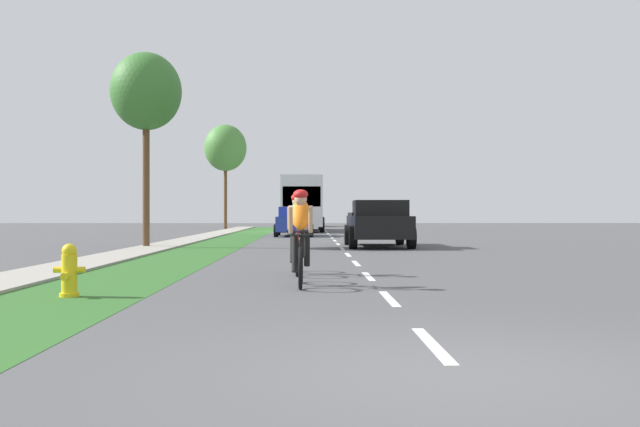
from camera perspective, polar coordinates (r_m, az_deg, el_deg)
name	(u,v)px	position (r m, az deg, el deg)	size (l,w,h in m)	color
ground_plane	(341,247)	(25.30, 1.65, -2.68)	(120.00, 120.00, 0.00)	#4C4C4F
grass_verge	(212,247)	(25.50, -8.63, -2.65)	(2.23, 70.00, 0.01)	#2D6026
sidewalk_concrete	(159,247)	(25.81, -12.69, -2.62)	(1.45, 70.00, 0.10)	#9E998E
lane_markings_center	(336,242)	(29.29, 1.30, -2.30)	(0.12, 54.30, 0.01)	white
fire_hydrant_yellow	(69,271)	(10.85, -19.36, -4.35)	(0.44, 0.38, 0.76)	yellow
cyclist_lead	(301,237)	(11.67, -1.54, -1.88)	(0.42, 1.72, 1.58)	black
cyclist_trailing	(298,233)	(13.95, -1.80, -1.56)	(0.42, 1.72, 1.58)	black
pickup_black	(378,224)	(25.44, 4.66, -0.80)	(2.22, 5.10, 1.64)	black
sedan_blue	(294,221)	(37.17, -2.07, -0.63)	(1.98, 4.30, 1.52)	#23389E
bus_white	(302,201)	(47.91, -1.41, 0.97)	(2.78, 11.60, 3.48)	silver
suv_dark_green	(306,216)	(63.74, -1.11, -0.19)	(2.15, 4.70, 1.79)	#194C2D
street_tree_near	(146,93)	(26.00, -13.69, 9.34)	(2.46, 2.46, 6.81)	brown
street_tree_far	(225,148)	(53.17, -7.55, 5.18)	(3.10, 3.10, 7.70)	brown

